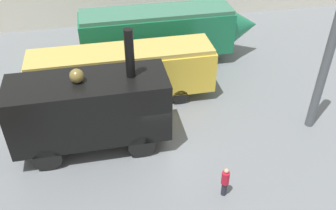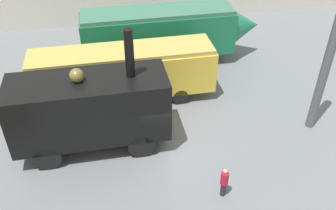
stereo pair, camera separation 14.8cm
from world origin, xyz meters
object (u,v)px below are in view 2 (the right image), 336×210
(steam_locomotive, at_px, (90,107))
(passenger_coach_vintage, at_px, (123,71))
(streamlined_locomotive, at_px, (170,31))
(visitor_person, at_px, (224,181))

(steam_locomotive, bearing_deg, passenger_coach_vintage, 63.77)
(streamlined_locomotive, xyz_separation_m, steam_locomotive, (-5.39, -7.74, 0.13))
(streamlined_locomotive, height_order, visitor_person, streamlined_locomotive)
(passenger_coach_vintage, distance_m, steam_locomotive, 4.26)
(streamlined_locomotive, bearing_deg, visitor_person, -90.49)
(streamlined_locomotive, height_order, passenger_coach_vintage, streamlined_locomotive)
(passenger_coach_vintage, bearing_deg, visitor_person, -67.09)
(streamlined_locomotive, distance_m, visitor_person, 12.10)
(passenger_coach_vintage, xyz_separation_m, steam_locomotive, (-1.87, -3.79, 0.46))
(streamlined_locomotive, bearing_deg, passenger_coach_vintage, -131.74)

